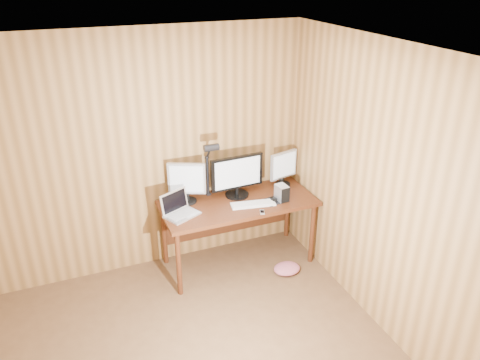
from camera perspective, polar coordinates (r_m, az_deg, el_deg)
room_shell at (r=3.02m, az=-5.16°, el=-10.83°), size 4.00×4.00×4.00m
desk at (r=4.98m, az=-0.53°, el=-3.52°), size 1.60×0.70×0.75m
monitor_center at (r=4.88m, az=-0.37°, el=0.55°), size 0.58×0.25×0.45m
monitor_left at (r=4.78m, az=-6.49°, el=-0.19°), size 0.37×0.19×0.43m
monitor_right at (r=5.14m, az=5.32°, el=1.50°), size 0.34×0.16×0.39m
laptop at (r=4.64m, az=-7.47°, el=-3.55°), size 0.39×0.36×0.23m
keyboard at (r=4.79m, az=1.61°, el=-2.95°), size 0.47×0.21×0.02m
mousepad at (r=4.88m, az=4.11°, el=-2.55°), size 0.25×0.22×0.00m
mouse at (r=4.87m, az=4.11°, el=-2.33°), size 0.11×0.13×0.04m
hard_drive at (r=4.87m, az=5.13°, el=-1.57°), size 0.12×0.16×0.17m
phone at (r=4.66m, az=2.73°, el=-3.92°), size 0.07×0.10×0.01m
speaker at (r=5.11m, az=5.01°, el=-0.52°), size 0.05×0.05×0.12m
desk_lamp at (r=4.77m, az=-3.73°, el=2.25°), size 0.15×0.22×0.67m
fabric_pile at (r=5.09m, az=5.73°, el=-10.70°), size 0.34×0.30×0.09m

